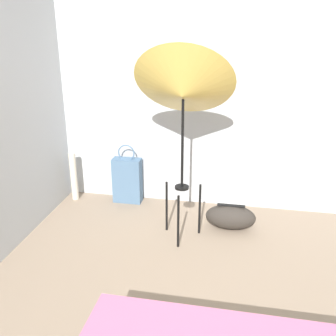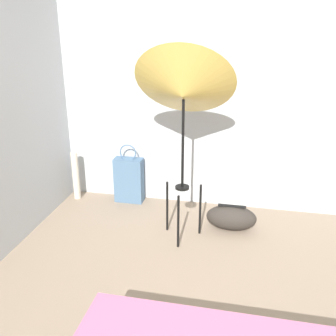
{
  "view_description": "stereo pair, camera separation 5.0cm",
  "coord_description": "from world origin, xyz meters",
  "px_view_note": "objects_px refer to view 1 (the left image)",
  "views": [
    {
      "loc": [
        0.14,
        -1.31,
        1.77
      ],
      "look_at": [
        -0.38,
        1.42,
        0.7
      ],
      "focal_mm": 42.0,
      "sensor_mm": 36.0,
      "label": 1
    },
    {
      "loc": [
        0.19,
        -1.3,
        1.77
      ],
      "look_at": [
        -0.38,
        1.42,
        0.7
      ],
      "focal_mm": 42.0,
      "sensor_mm": 36.0,
      "label": 2
    }
  ],
  "objects_px": {
    "duffel_bag": "(230,217)",
    "paper_roll": "(74,176)",
    "photo_umbrella": "(183,90)",
    "tote_bag": "(127,180)"
  },
  "relations": [
    {
      "from": "duffel_bag",
      "to": "paper_roll",
      "type": "xyz_separation_m",
      "value": [
        -1.6,
        0.31,
        0.14
      ]
    },
    {
      "from": "tote_bag",
      "to": "paper_roll",
      "type": "distance_m",
      "value": 0.55
    },
    {
      "from": "duffel_bag",
      "to": "tote_bag",
      "type": "bearing_deg",
      "value": 161.16
    },
    {
      "from": "photo_umbrella",
      "to": "paper_roll",
      "type": "relative_size",
      "value": 3.21
    },
    {
      "from": "duffel_bag",
      "to": "photo_umbrella",
      "type": "bearing_deg",
      "value": -151.58
    },
    {
      "from": "photo_umbrella",
      "to": "tote_bag",
      "type": "xyz_separation_m",
      "value": [
        -0.64,
        0.58,
        -1.02
      ]
    },
    {
      "from": "photo_umbrella",
      "to": "paper_roll",
      "type": "height_order",
      "value": "photo_umbrella"
    },
    {
      "from": "photo_umbrella",
      "to": "paper_roll",
      "type": "bearing_deg",
      "value": 156.19
    },
    {
      "from": "photo_umbrella",
      "to": "duffel_bag",
      "type": "distance_m",
      "value": 1.23
    },
    {
      "from": "duffel_bag",
      "to": "paper_roll",
      "type": "bearing_deg",
      "value": 169.13
    }
  ]
}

